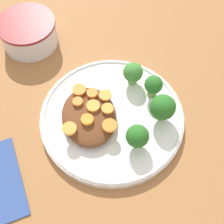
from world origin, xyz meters
TOP-DOWN VIEW (x-y plane):
  - ground_plane at (0.00, 0.00)m, footprint 4.00×4.00m
  - plate at (0.00, 0.00)m, footprint 0.27×0.27m
  - dip_bowl at (-0.23, -0.14)m, footprint 0.12×0.12m
  - stew_mound at (-0.00, -0.04)m, footprint 0.13×0.10m
  - broccoli_floret_0 at (0.02, 0.09)m, footprint 0.05×0.05m
  - broccoli_floret_1 at (-0.07, 0.05)m, footprint 0.04×0.04m
  - broccoli_floret_2 at (-0.03, 0.09)m, footprint 0.04×0.04m
  - broccoli_floret_3 at (0.06, 0.03)m, footprint 0.04×0.04m
  - carrot_slice_0 at (0.02, -0.05)m, footprint 0.02×0.02m
  - carrot_slice_1 at (0.03, -0.08)m, footprint 0.03×0.03m
  - carrot_slice_2 at (-0.03, -0.01)m, footprint 0.02×0.02m
  - carrot_slice_3 at (-0.04, -0.03)m, footprint 0.02×0.02m
  - carrot_slice_4 at (-0.02, -0.06)m, footprint 0.02×0.02m
  - carrot_slice_5 at (0.03, -0.01)m, footprint 0.03×0.03m
  - carrot_slice_6 at (-0.01, -0.03)m, footprint 0.02×0.02m
  - carrot_slice_7 at (-0.05, -0.05)m, footprint 0.03×0.03m
  - carrot_slice_8 at (0.00, -0.01)m, footprint 0.02×0.02m

SIDE VIEW (x-z plane):
  - ground_plane at x=0.00m, z-range 0.00..0.00m
  - plate at x=0.00m, z-range 0.00..0.02m
  - stew_mound at x=0.00m, z-range 0.02..0.04m
  - dip_bowl at x=-0.23m, z-range 0.00..0.06m
  - carrot_slice_2 at x=-0.03m, z-range 0.04..0.05m
  - broccoli_floret_1 at x=-0.07m, z-range 0.02..0.07m
  - carrot_slice_7 at x=-0.05m, z-range 0.04..0.05m
  - carrot_slice_5 at x=0.03m, z-range 0.04..0.05m
  - broccoli_floret_2 at x=-0.03m, z-range 0.02..0.07m
  - carrot_slice_8 at x=0.00m, z-range 0.04..0.05m
  - carrot_slice_4 at x=-0.02m, z-range 0.04..0.05m
  - carrot_slice_6 at x=-0.01m, z-range 0.04..0.05m
  - carrot_slice_1 at x=0.03m, z-range 0.04..0.05m
  - carrot_slice_0 at x=0.02m, z-range 0.04..0.05m
  - carrot_slice_3 at x=-0.04m, z-range 0.04..0.05m
  - broccoli_floret_3 at x=0.06m, z-range 0.02..0.07m
  - broccoli_floret_0 at x=0.02m, z-range 0.02..0.08m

